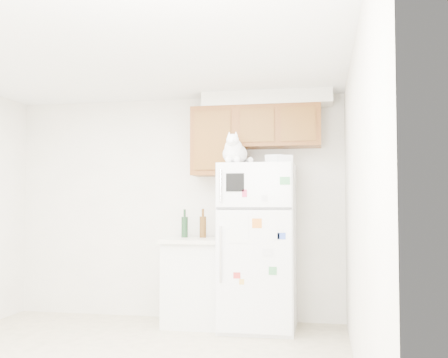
% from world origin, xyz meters
% --- Properties ---
extents(room_shell, '(3.84, 4.04, 2.52)m').
position_xyz_m(room_shell, '(0.12, 0.24, 1.67)').
color(room_shell, white).
rests_on(room_shell, ground_plane).
extents(refrigerator, '(0.76, 0.78, 1.70)m').
position_xyz_m(refrigerator, '(1.00, 1.61, 0.85)').
color(refrigerator, white).
rests_on(refrigerator, ground_plane).
extents(base_counter, '(0.64, 0.64, 0.92)m').
position_xyz_m(base_counter, '(0.31, 1.68, 0.46)').
color(base_counter, white).
rests_on(base_counter, ground_plane).
extents(cat, '(0.31, 0.45, 0.32)m').
position_xyz_m(cat, '(0.78, 1.44, 1.82)').
color(cat, white).
rests_on(cat, refrigerator).
extents(storage_box_back, '(0.21, 0.17, 0.10)m').
position_xyz_m(storage_box_back, '(1.18, 1.62, 1.75)').
color(storage_box_back, white).
rests_on(storage_box_back, refrigerator).
extents(storage_box_front, '(0.18, 0.15, 0.09)m').
position_xyz_m(storage_box_front, '(1.28, 1.57, 1.74)').
color(storage_box_front, white).
rests_on(storage_box_front, refrigerator).
extents(bottle_green, '(0.07, 0.07, 0.31)m').
position_xyz_m(bottle_green, '(0.15, 1.82, 1.08)').
color(bottle_green, '#19381E').
rests_on(bottle_green, base_counter).
extents(bottle_amber, '(0.07, 0.07, 0.32)m').
position_xyz_m(bottle_amber, '(0.36, 1.81, 1.08)').
color(bottle_amber, '#593814').
rests_on(bottle_amber, base_counter).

